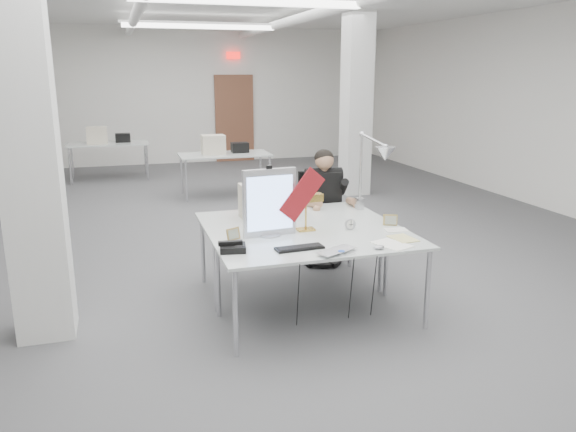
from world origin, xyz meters
The scene contains 23 objects.
room_shell centered at (0.04, 0.13, 1.69)m, with size 10.04×14.04×3.24m.
desk_main centered at (0.00, -2.50, 0.74)m, with size 1.80×0.90×0.03m, color silver.
desk_second centered at (0.00, -1.60, 0.74)m, with size 1.80×0.90×0.03m, color silver.
bg_desk_a centered at (0.20, 3.00, 0.74)m, with size 1.60×0.80×0.03m, color silver.
bg_desk_b centered at (-1.80, 5.20, 0.74)m, with size 1.60×0.80×0.03m, color silver.
filing_cabinet centered at (-3.50, 6.65, 0.60)m, with size 0.45×0.55×1.20m, color gray.
office_chair centered at (0.58, -0.97, 0.58)m, with size 0.57×0.57×1.15m, color black, non-canonical shape.
seated_person centered at (0.58, -1.02, 0.90)m, with size 0.45×0.56×0.85m, color black, non-canonical shape.
monitor centered at (-0.37, -2.18, 1.06)m, with size 0.49×0.05×0.60m, color #BBBBC0.
pennant centered at (-0.08, -2.21, 1.12)m, with size 0.48×0.01×0.20m, color maroon.
keyboard centered at (-0.24, -2.64, 0.76)m, with size 0.41×0.14×0.02m, color black.
laptop centered at (0.04, -2.87, 0.77)m, with size 0.36×0.23×0.03m, color silver.
mouse centered at (0.39, -2.84, 0.77)m, with size 0.09×0.06×0.04m, color #A5A4A8.
bankers_lamp centered at (-0.01, -2.12, 0.94)m, with size 0.33×0.13×0.38m, color #B58F38, non-canonical shape.
desk_phone centered at (-0.78, -2.53, 0.78)m, with size 0.21×0.19×0.05m, color black.
picture_frame_left centered at (-0.71, -2.22, 0.81)m, with size 0.14×0.01×0.11m, color tan.
picture_frame_right centered at (0.82, -2.19, 0.81)m, with size 0.14×0.01×0.11m, color #A88D48.
desk_clock centered at (0.40, -2.21, 0.81)m, with size 0.10×0.10×0.03m, color #A4A4A9.
paper_stack_a centered at (0.55, -2.75, 0.76)m, with size 0.22×0.32×0.01m, color white.
paper_stack_b centered at (0.72, -2.63, 0.76)m, with size 0.18×0.25×0.01m, color #D1C77D.
paper_stack_c centered at (0.79, -2.36, 0.76)m, with size 0.21×0.14×0.01m, color silver.
beige_monitor centered at (-0.31, -1.57, 0.93)m, with size 0.36×0.34×0.34m, color beige.
architect_lamp centered at (0.81, -1.75, 1.17)m, with size 0.22×0.64×0.82m, color silver, non-canonical shape.
Camera 1 is at (-1.62, -6.85, 2.19)m, focal length 35.00 mm.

